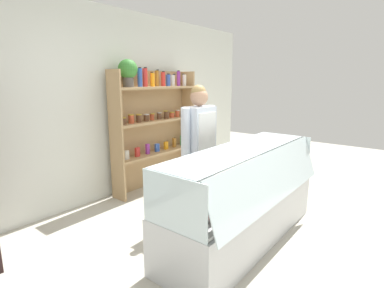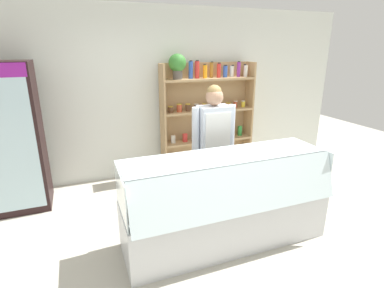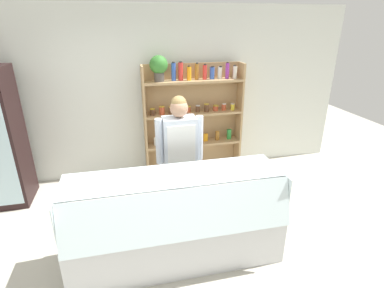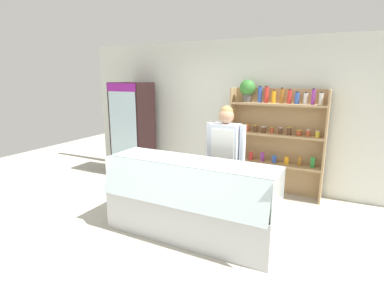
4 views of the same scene
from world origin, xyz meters
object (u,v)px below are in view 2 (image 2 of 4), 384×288
Objects in this scene: deli_display_case at (225,216)px; shelving_unit at (204,107)px; drinks_fridge at (11,139)px; shop_clerk at (214,139)px.

shelving_unit is at bearing 73.42° from deli_display_case.
shop_clerk is (2.41, -0.95, 0.01)m from drinks_fridge.
drinks_fridge is at bearing -174.15° from shelving_unit.
deli_display_case is at bearing -106.58° from shelving_unit.
deli_display_case is at bearing -104.87° from shop_clerk.
drinks_fridge is at bearing 158.40° from shop_clerk.
shelving_unit is at bearing 5.85° from drinks_fridge.
shop_clerk is (0.20, 0.74, 0.66)m from deli_display_case.
drinks_fridge reaches higher than deli_display_case.
shelving_unit reaches higher than shop_clerk.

